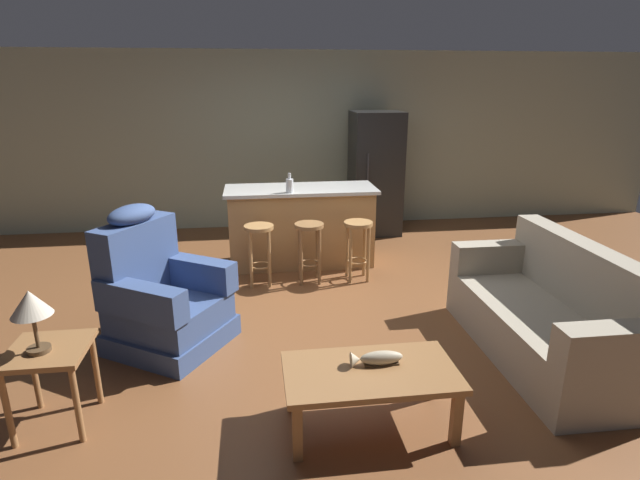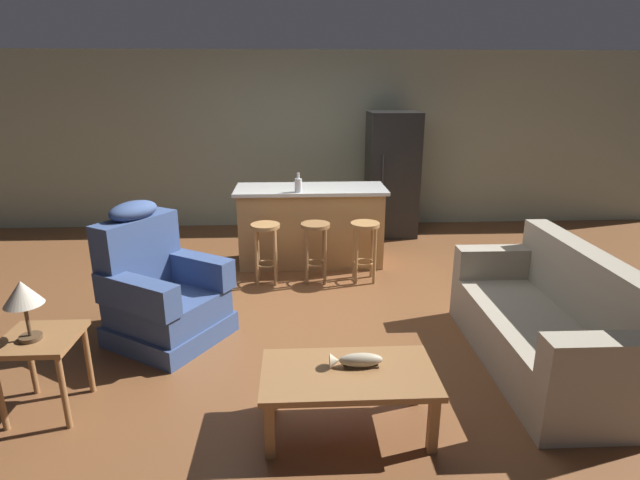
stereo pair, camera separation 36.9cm
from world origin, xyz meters
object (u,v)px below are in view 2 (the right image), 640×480
at_px(recliner_near_lamp, 160,292).
at_px(table_lamp, 23,296).
at_px(bar_stool_right, 365,241).
at_px(fish_figurine, 356,360).
at_px(couch, 549,326).
at_px(bar_stool_middle, 315,242).
at_px(end_table, 42,350).
at_px(kitchen_island, 311,225).
at_px(coffee_table, 348,379).
at_px(bar_stool_left, 266,242).
at_px(bottle_tall_green, 298,185).
at_px(refrigerator, 392,175).

bearing_deg(recliner_near_lamp, table_lamp, -85.27).
bearing_deg(bar_stool_right, fish_figurine, -99.04).
xyz_separation_m(couch, bar_stool_middle, (-1.75, 1.83, 0.13)).
relative_size(couch, bar_stool_middle, 2.80).
height_order(recliner_near_lamp, end_table, recliner_near_lamp).
bearing_deg(end_table, recliner_near_lamp, 63.10).
height_order(fish_figurine, end_table, end_table).
distance_m(fish_figurine, bar_stool_right, 2.49).
relative_size(couch, bar_stool_right, 2.80).
bearing_deg(kitchen_island, fish_figurine, -86.54).
height_order(coffee_table, bar_stool_left, bar_stool_left).
bearing_deg(bottle_tall_green, kitchen_island, 59.89).
bearing_deg(couch, fish_figurine, 21.96).
bearing_deg(coffee_table, bottle_tall_green, 95.60).
bearing_deg(bar_stool_right, table_lamp, -137.74).
height_order(kitchen_island, bottle_tall_green, bottle_tall_green).
bearing_deg(bottle_tall_green, couch, -48.79).
relative_size(bar_stool_left, refrigerator, 0.39).
xyz_separation_m(coffee_table, kitchen_island, (-0.14, 3.15, 0.11)).
distance_m(table_lamp, bar_stool_right, 3.39).
relative_size(coffee_table, bar_stool_left, 1.62).
xyz_separation_m(coffee_table, refrigerator, (1.07, 4.35, 0.52)).
distance_m(table_lamp, refrigerator, 5.14).
distance_m(coffee_table, fish_figurine, 0.12).
relative_size(coffee_table, fish_figurine, 3.24).
bearing_deg(fish_figurine, bar_stool_middle, 93.63).
height_order(end_table, bar_stool_left, bar_stool_left).
xyz_separation_m(table_lamp, bottle_tall_green, (1.76, 2.64, 0.17)).
height_order(coffee_table, fish_figurine, fish_figurine).
distance_m(couch, bar_stool_left, 2.94).
height_order(table_lamp, bar_stool_left, table_lamp).
height_order(couch, table_lamp, table_lamp).
bearing_deg(fish_figurine, recliner_near_lamp, 141.03).
xyz_separation_m(fish_figurine, bottle_tall_green, (-0.33, 2.84, 0.57)).
bearing_deg(bottle_tall_green, end_table, -123.68).
xyz_separation_m(end_table, bottle_tall_green, (1.73, 2.60, 0.57)).
relative_size(bar_stool_left, bar_stool_right, 1.00).
relative_size(bar_stool_left, bottle_tall_green, 3.05).
bearing_deg(kitchen_island, bar_stool_left, -129.34).
distance_m(recliner_near_lamp, kitchen_island, 2.29).
xyz_separation_m(coffee_table, bar_stool_middle, (-0.11, 2.52, 0.11)).
distance_m(bar_stool_middle, refrigerator, 2.21).
bearing_deg(bottle_tall_green, fish_figurine, -83.27).
height_order(end_table, bottle_tall_green, bottle_tall_green).
xyz_separation_m(table_lamp, refrigerator, (3.12, 4.09, 0.01)).
xyz_separation_m(fish_figurine, recliner_near_lamp, (-1.55, 1.25, -0.04)).
height_order(couch, kitchen_island, kitchen_island).
height_order(coffee_table, table_lamp, table_lamp).
relative_size(bar_stool_left, bar_stool_middle, 1.00).
relative_size(bar_stool_middle, refrigerator, 0.39).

